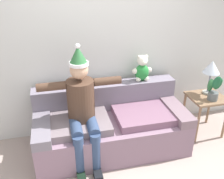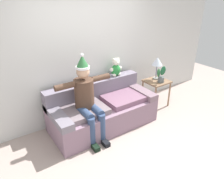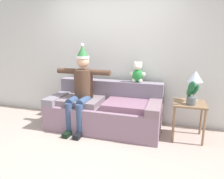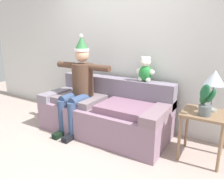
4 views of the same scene
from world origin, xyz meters
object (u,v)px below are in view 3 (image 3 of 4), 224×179
(side_table, at_px, (189,109))
(potted_plant, at_px, (192,94))
(teddy_bear, at_px, (138,73))
(couch, at_px, (105,110))
(table_lamp, at_px, (195,78))
(person_seated, at_px, (81,87))

(side_table, bearing_deg, potted_plant, -82.21)
(teddy_bear, bearing_deg, couch, -151.53)
(teddy_bear, distance_m, table_lamp, 0.99)
(teddy_bear, xyz_separation_m, table_lamp, (0.97, -0.21, 0.00))
(couch, distance_m, teddy_bear, 0.91)
(side_table, height_order, table_lamp, table_lamp)
(teddy_bear, xyz_separation_m, side_table, (0.91, -0.30, -0.50))
(teddy_bear, relative_size, potted_plant, 0.97)
(side_table, relative_size, table_lamp, 1.21)
(side_table, bearing_deg, couch, 179.43)
(side_table, bearing_deg, teddy_bear, 161.66)
(couch, xyz_separation_m, side_table, (1.44, -0.01, 0.18))
(couch, bearing_deg, table_lamp, 3.07)
(side_table, bearing_deg, person_seated, -175.35)
(table_lamp, bearing_deg, side_table, -120.82)
(table_lamp, xyz_separation_m, potted_plant, (-0.04, -0.19, -0.23))
(side_table, distance_m, table_lamp, 0.51)
(couch, bearing_deg, teddy_bear, 28.47)
(person_seated, xyz_separation_m, teddy_bear, (0.92, 0.45, 0.22))
(potted_plant, bearing_deg, couch, 175.57)
(couch, distance_m, potted_plant, 1.53)
(couch, height_order, table_lamp, table_lamp)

